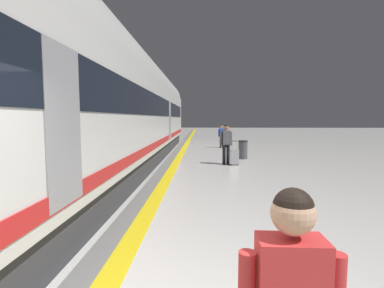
# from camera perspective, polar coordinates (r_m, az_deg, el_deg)

# --- Properties ---
(safety_line_strip) EXTENTS (0.36, 80.00, 0.01)m
(safety_line_strip) POSITION_cam_1_polar(r_m,az_deg,el_deg) (12.03, -3.62, -4.44)
(safety_line_strip) COLOR yellow
(safety_line_strip) RESTS_ON ground
(tactile_edge_band) EXTENTS (0.54, 80.00, 0.01)m
(tactile_edge_band) POSITION_cam_1_polar(r_m,az_deg,el_deg) (12.06, -5.00, -4.43)
(tactile_edge_band) COLOR slate
(tactile_edge_band) RESTS_ON ground
(high_speed_train) EXTENTS (2.94, 34.89, 4.97)m
(high_speed_train) POSITION_cam_1_polar(r_m,az_deg,el_deg) (9.43, -17.97, 7.94)
(high_speed_train) COLOR #38383D
(high_speed_train) RESTS_ON ground
(passenger_near) EXTENTS (0.53, 0.29, 1.73)m
(passenger_near) POSITION_cam_1_polar(r_m,az_deg,el_deg) (12.51, 6.80, 0.53)
(passenger_near) COLOR black
(passenger_near) RESTS_ON ground
(suitcase_near) EXTENTS (0.42, 0.30, 1.05)m
(suitcase_near) POSITION_cam_1_polar(r_m,az_deg,el_deg) (12.39, 8.33, -2.53)
(suitcase_near) COLOR #9E9EA3
(suitcase_near) RESTS_ON ground
(passenger_mid) EXTENTS (0.49, 0.21, 1.57)m
(passenger_mid) POSITION_cam_1_polar(r_m,az_deg,el_deg) (19.65, 5.94, 1.92)
(passenger_mid) COLOR brown
(passenger_mid) RESTS_ON ground
(suitcase_mid) EXTENTS (0.40, 0.27, 1.05)m
(suitcase_mid) POSITION_cam_1_polar(r_m,az_deg,el_deg) (19.56, 6.90, 0.27)
(suitcase_mid) COLOR black
(suitcase_mid) RESTS_ON ground
(waste_bin) EXTENTS (0.46, 0.46, 0.91)m
(waste_bin) POSITION_cam_1_polar(r_m,az_deg,el_deg) (14.40, 10.07, -1.11)
(waste_bin) COLOR #4C4C51
(waste_bin) RESTS_ON ground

